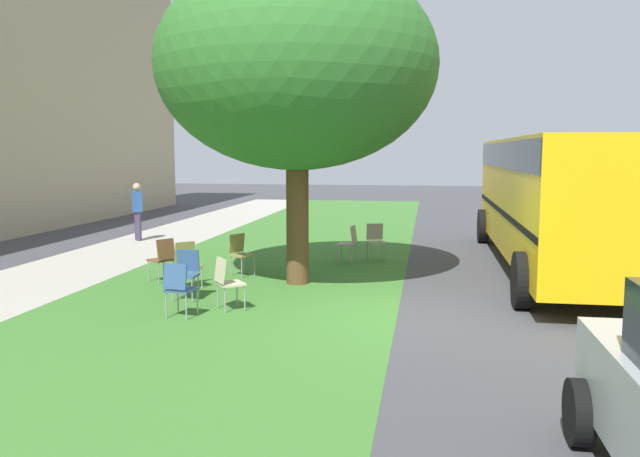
% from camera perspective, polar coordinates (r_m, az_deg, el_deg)
% --- Properties ---
extents(ground, '(80.00, 80.00, 0.00)m').
position_cam_1_polar(ground, '(10.60, 7.90, -7.54)').
color(ground, '#424247').
extents(grass_verge, '(48.00, 6.00, 0.01)m').
position_cam_1_polar(grass_verge, '(11.15, -8.89, -6.83)').
color(grass_verge, '#3D752D').
rests_on(grass_verge, ground).
extents(street_tree, '(5.40, 5.40, 6.23)m').
position_cam_1_polar(street_tree, '(12.82, -2.05, 14.01)').
color(street_tree, brown).
rests_on(street_tree, ground).
extents(chair_0, '(0.59, 0.59, 0.88)m').
position_cam_1_polar(chair_0, '(12.75, -11.56, -2.80)').
color(chair_0, olive).
rests_on(chair_0, ground).
extents(chair_1, '(0.49, 0.49, 0.88)m').
position_cam_1_polar(chair_1, '(10.46, -12.26, -4.91)').
color(chair_1, '#335184').
rests_on(chair_1, ground).
extents(chair_2, '(0.57, 0.58, 0.88)m').
position_cam_1_polar(chair_2, '(13.79, -7.02, -1.99)').
color(chair_2, olive).
rests_on(chair_2, ground).
extents(chair_3, '(0.53, 0.52, 0.88)m').
position_cam_1_polar(chair_3, '(15.69, 4.90, -0.90)').
color(chair_3, '#ADA393').
rests_on(chair_3, ground).
extents(chair_4, '(0.44, 0.43, 0.88)m').
position_cam_1_polar(chair_4, '(11.74, -11.64, -3.62)').
color(chair_4, '#335184').
rests_on(chair_4, ground).
extents(chair_5, '(0.46, 0.47, 0.88)m').
position_cam_1_polar(chair_5, '(15.27, 2.59, -1.10)').
color(chair_5, '#ADA393').
rests_on(chair_5, ground).
extents(chair_6, '(0.57, 0.57, 0.88)m').
position_cam_1_polar(chair_6, '(13.40, -13.63, -2.39)').
color(chair_6, brown).
rests_on(chair_6, ground).
extents(chair_7, '(0.58, 0.58, 0.88)m').
position_cam_1_polar(chair_7, '(10.81, -8.19, -4.44)').
color(chair_7, beige).
rests_on(chair_7, ground).
extents(school_bus, '(10.40, 2.80, 2.88)m').
position_cam_1_polar(school_bus, '(15.33, 20.15, 3.19)').
color(school_bus, yellow).
rests_on(school_bus, ground).
extents(pedestrian_0, '(0.40, 0.39, 1.69)m').
position_cam_1_polar(pedestrian_0, '(19.75, -15.72, 1.64)').
color(pedestrian_0, '#3F3851').
rests_on(pedestrian_0, ground).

